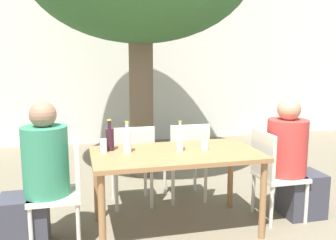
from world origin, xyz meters
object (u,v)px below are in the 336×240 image
(person_seated_1, at_px, (293,164))
(patio_chair_0, at_px, (65,187))
(dining_table_front, at_px, (176,161))
(patio_chair_3, at_px, (187,157))
(drinking_glass_0, at_px, (205,145))
(patio_chair_1, at_px, (273,170))
(water_bottle_0, at_px, (180,140))
(drinking_glass_1, at_px, (103,146))
(patio_chair_2, at_px, (132,161))
(wine_bottle_2, at_px, (110,138))
(person_seated_0, at_px, (37,181))
(water_bottle_1, at_px, (127,140))

(person_seated_1, bearing_deg, patio_chair_0, 90.00)
(dining_table_front, relative_size, patio_chair_3, 1.71)
(patio_chair_0, relative_size, drinking_glass_0, 9.75)
(patio_chair_0, relative_size, patio_chair_1, 1.00)
(water_bottle_0, height_order, drinking_glass_1, water_bottle_0)
(patio_chair_2, relative_size, person_seated_1, 0.73)
(person_seated_1, relative_size, wine_bottle_2, 4.19)
(patio_chair_3, height_order, person_seated_0, person_seated_0)
(water_bottle_1, bearing_deg, person_seated_0, -173.39)
(wine_bottle_2, height_order, drinking_glass_1, wine_bottle_2)
(patio_chair_2, bearing_deg, patio_chair_3, -180.00)
(dining_table_front, distance_m, patio_chair_1, 1.02)
(patio_chair_3, bearing_deg, person_seated_0, 23.06)
(patio_chair_2, distance_m, wine_bottle_2, 0.64)
(water_bottle_1, height_order, wine_bottle_2, wine_bottle_2)
(patio_chair_1, bearing_deg, patio_chair_0, 90.00)
(person_seated_0, bearing_deg, wine_bottle_2, 108.07)
(drinking_glass_1, bearing_deg, drinking_glass_0, -8.09)
(patio_chair_1, height_order, water_bottle_1, water_bottle_1)
(patio_chair_1, bearing_deg, water_bottle_0, 88.97)
(patio_chair_3, height_order, drinking_glass_0, patio_chair_3)
(patio_chair_2, relative_size, person_seated_0, 0.71)
(dining_table_front, relative_size, drinking_glass_1, 12.07)
(dining_table_front, height_order, wine_bottle_2, wine_bottle_2)
(dining_table_front, relative_size, water_bottle_0, 5.41)
(drinking_glass_1, bearing_deg, water_bottle_1, -11.79)
(water_bottle_0, distance_m, water_bottle_1, 0.49)
(drinking_glass_1, bearing_deg, water_bottle_0, -9.72)
(patio_chair_0, distance_m, drinking_glass_1, 0.49)
(dining_table_front, xyz_separation_m, patio_chair_2, (-0.31, 0.66, -0.17))
(wine_bottle_2, bearing_deg, person_seated_1, -6.60)
(patio_chair_1, distance_m, drinking_glass_1, 1.69)
(person_seated_1, height_order, drinking_glass_0, person_seated_1)
(dining_table_front, distance_m, patio_chair_0, 1.02)
(patio_chair_1, distance_m, person_seated_1, 0.23)
(patio_chair_0, distance_m, person_seated_1, 2.24)
(wine_bottle_2, bearing_deg, drinking_glass_0, -13.38)
(patio_chair_3, bearing_deg, patio_chair_0, 26.50)
(drinking_glass_0, relative_size, drinking_glass_1, 0.73)
(patio_chair_2, xyz_separation_m, water_bottle_1, (-0.13, -0.56, 0.36))
(patio_chair_2, bearing_deg, water_bottle_0, 119.01)
(water_bottle_1, bearing_deg, drinking_glass_0, -6.98)
(person_seated_0, distance_m, water_bottle_1, 0.85)
(dining_table_front, bearing_deg, water_bottle_1, 168.15)
(patio_chair_0, relative_size, water_bottle_1, 3.12)
(dining_table_front, xyz_separation_m, drinking_glass_1, (-0.65, 0.14, 0.15))
(dining_table_front, height_order, person_seated_1, person_seated_1)
(patio_chair_3, relative_size, water_bottle_1, 3.12)
(water_bottle_0, xyz_separation_m, drinking_glass_1, (-0.70, 0.12, -0.05))
(patio_chair_0, bearing_deg, water_bottle_1, 99.20)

